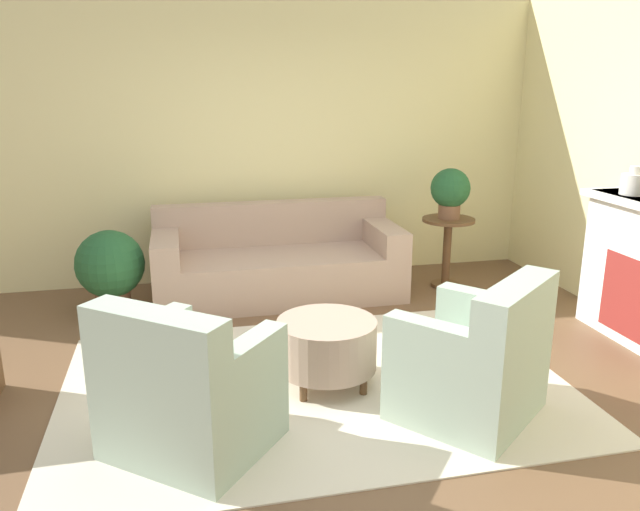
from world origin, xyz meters
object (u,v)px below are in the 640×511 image
potted_plant_on_side_table (450,190)px  ottoman_table (327,344)px  armchair_left (186,393)px  armchair_right (476,363)px  couch (278,264)px  vase_mantel_near (634,183)px  side_table (447,241)px  potted_plant_floor (110,268)px

potted_plant_on_side_table → ottoman_table: bearing=-132.7°
armchair_left → armchair_right: bearing=0.0°
couch → vase_mantel_near: size_ratio=10.31×
side_table → potted_plant_on_side_table: size_ratio=1.42×
armchair_left → side_table: 3.49m
couch → armchair_right: (0.80, -2.49, 0.05)m
potted_plant_on_side_table → potted_plant_floor: bearing=-177.5°
side_table → vase_mantel_near: bearing=-56.6°
armchair_left → potted_plant_on_side_table: (2.56, 2.37, 0.61)m
armchair_left → armchair_right: size_ratio=1.00×
vase_mantel_near → armchair_left: bearing=-163.8°
vase_mantel_near → potted_plant_floor: vase_mantel_near is taller
armchair_right → potted_plant_floor: armchair_right is taller
potted_plant_on_side_table → couch: bearing=176.0°
side_table → potted_plant_on_side_table: (0.00, 0.00, 0.50)m
couch → vase_mantel_near: bearing=-30.0°
potted_plant_on_side_table → potted_plant_floor: potted_plant_on_side_table is taller
armchair_left → side_table: size_ratio=1.57×
couch → ottoman_table: couch is taller
ottoman_table → potted_plant_floor: 2.23m
armchair_right → side_table: size_ratio=1.57×
armchair_left → ottoman_table: 1.09m
armchair_left → ottoman_table: armchair_left is taller
ottoman_table → side_table: size_ratio=0.96×
ottoman_table → couch: bearing=90.7°
vase_mantel_near → potted_plant_on_side_table: vase_mantel_near is taller
couch → armchair_right: 2.61m
couch → armchair_right: size_ratio=2.11×
armchair_right → ottoman_table: armchair_right is taller
armchair_left → side_table: bearing=42.8°
armchair_right → side_table: (0.87, 2.37, 0.11)m
potted_plant_on_side_table → armchair_right: bearing=-110.1°
armchair_left → vase_mantel_near: vase_mantel_near is taller
armchair_right → vase_mantel_near: size_ratio=4.88×
armchair_left → vase_mantel_near: size_ratio=4.88×
armchair_left → armchair_right: same height
couch → ottoman_table: 1.89m
couch → side_table: 1.68m
ottoman_table → potted_plant_on_side_table: bearing=47.3°
side_table → potted_plant_floor: size_ratio=0.90×
vase_mantel_near → potted_plant_on_side_table: size_ratio=0.45×
armchair_right → potted_plant_on_side_table: size_ratio=2.22×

